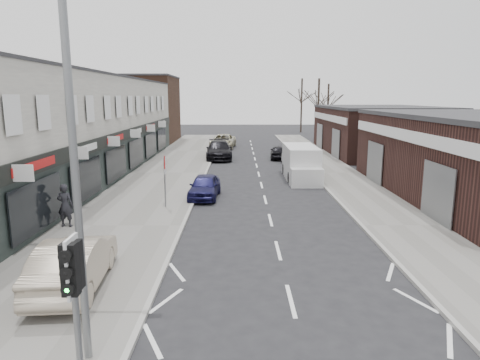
{
  "coord_description": "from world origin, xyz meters",
  "views": [
    {
      "loc": [
        -1.45,
        -9.12,
        5.62
      ],
      "look_at": [
        -1.42,
        6.39,
        2.6
      ],
      "focal_mm": 32.0,
      "sensor_mm": 36.0,
      "label": 1
    }
  ],
  "objects_px": {
    "sedan_on_pavement": "(74,262)",
    "parked_car_left_a": "(205,186)",
    "parked_car_right_b": "(279,152)",
    "parked_car_left_c": "(223,141)",
    "parked_car_right_a": "(296,158)",
    "pedestrian": "(65,205)",
    "parked_car_left_b": "(219,150)",
    "white_van": "(301,164)",
    "street_lamp": "(82,149)",
    "warning_sign": "(165,166)",
    "traffic_light": "(73,281)"
  },
  "relations": [
    {
      "from": "warning_sign",
      "to": "parked_car_left_b",
      "type": "height_order",
      "value": "warning_sign"
    },
    {
      "from": "sedan_on_pavement",
      "to": "parked_car_right_a",
      "type": "distance_m",
      "value": 24.65
    },
    {
      "from": "traffic_light",
      "to": "parked_car_left_b",
      "type": "relative_size",
      "value": 0.55
    },
    {
      "from": "parked_car_left_c",
      "to": "sedan_on_pavement",
      "type": "bearing_deg",
      "value": -89.77
    },
    {
      "from": "street_lamp",
      "to": "parked_car_right_a",
      "type": "height_order",
      "value": "street_lamp"
    },
    {
      "from": "sedan_on_pavement",
      "to": "warning_sign",
      "type": "bearing_deg",
      "value": -101.64
    },
    {
      "from": "traffic_light",
      "to": "parked_car_left_a",
      "type": "xyz_separation_m",
      "value": [
        1.0,
        16.51,
        -1.75
      ]
    },
    {
      "from": "traffic_light",
      "to": "parked_car_right_a",
      "type": "height_order",
      "value": "traffic_light"
    },
    {
      "from": "traffic_light",
      "to": "pedestrian",
      "type": "relative_size",
      "value": 1.65
    },
    {
      "from": "traffic_light",
      "to": "white_van",
      "type": "relative_size",
      "value": 0.53
    },
    {
      "from": "sedan_on_pavement",
      "to": "parked_car_left_b",
      "type": "bearing_deg",
      "value": -101.05
    },
    {
      "from": "street_lamp",
      "to": "parked_car_left_b",
      "type": "xyz_separation_m",
      "value": [
        1.23,
        30.68,
        -3.8
      ]
    },
    {
      "from": "parked_car_left_c",
      "to": "parked_car_right_b",
      "type": "relative_size",
      "value": 1.46
    },
    {
      "from": "parked_car_left_a",
      "to": "pedestrian",
      "type": "bearing_deg",
      "value": -129.53
    },
    {
      "from": "warning_sign",
      "to": "parked_car_right_a",
      "type": "bearing_deg",
      "value": 58.27
    },
    {
      "from": "traffic_light",
      "to": "sedan_on_pavement",
      "type": "distance_m",
      "value": 5.3
    },
    {
      "from": "parked_car_left_c",
      "to": "parked_car_right_a",
      "type": "bearing_deg",
      "value": -58.84
    },
    {
      "from": "street_lamp",
      "to": "parked_car_left_b",
      "type": "bearing_deg",
      "value": 87.71
    },
    {
      "from": "white_van",
      "to": "parked_car_left_a",
      "type": "distance_m",
      "value": 8.38
    },
    {
      "from": "white_van",
      "to": "parked_car_right_a",
      "type": "relative_size",
      "value": 1.32
    },
    {
      "from": "parked_car_right_a",
      "to": "parked_car_right_b",
      "type": "xyz_separation_m",
      "value": [
        -0.96,
        4.5,
        -0.1
      ]
    },
    {
      "from": "street_lamp",
      "to": "warning_sign",
      "type": "bearing_deg",
      "value": 92.84
    },
    {
      "from": "parked_car_right_a",
      "to": "pedestrian",
      "type": "bearing_deg",
      "value": 49.26
    },
    {
      "from": "street_lamp",
      "to": "parked_car_right_a",
      "type": "distance_m",
      "value": 27.63
    },
    {
      "from": "parked_car_left_c",
      "to": "parked_car_right_a",
      "type": "distance_m",
      "value": 14.58
    },
    {
      "from": "pedestrian",
      "to": "parked_car_left_c",
      "type": "bearing_deg",
      "value": -95.85
    },
    {
      "from": "sedan_on_pavement",
      "to": "white_van",
      "type": "bearing_deg",
      "value": -122.41
    },
    {
      "from": "street_lamp",
      "to": "pedestrian",
      "type": "height_order",
      "value": "street_lamp"
    },
    {
      "from": "street_lamp",
      "to": "white_van",
      "type": "bearing_deg",
      "value": 70.61
    },
    {
      "from": "pedestrian",
      "to": "parked_car_left_b",
      "type": "distance_m",
      "value": 21.98
    },
    {
      "from": "sedan_on_pavement",
      "to": "pedestrian",
      "type": "xyz_separation_m",
      "value": [
        -2.63,
        5.94,
        0.19
      ]
    },
    {
      "from": "warning_sign",
      "to": "parked_car_left_a",
      "type": "xyz_separation_m",
      "value": [
        1.76,
        2.49,
        -1.54
      ]
    },
    {
      "from": "warning_sign",
      "to": "white_van",
      "type": "distance_m",
      "value": 11.42
    },
    {
      "from": "parked_car_left_c",
      "to": "parked_car_right_a",
      "type": "height_order",
      "value": "parked_car_left_c"
    },
    {
      "from": "street_lamp",
      "to": "parked_car_left_a",
      "type": "xyz_separation_m",
      "value": [
        1.13,
        15.29,
        -3.96
      ]
    },
    {
      "from": "sedan_on_pavement",
      "to": "street_lamp",
      "type": "bearing_deg",
      "value": 111.89
    },
    {
      "from": "parked_car_left_a",
      "to": "parked_car_left_c",
      "type": "bearing_deg",
      "value": 93.31
    },
    {
      "from": "traffic_light",
      "to": "parked_car_left_a",
      "type": "bearing_deg",
      "value": 86.53
    },
    {
      "from": "sedan_on_pavement",
      "to": "parked_car_left_a",
      "type": "bearing_deg",
      "value": -108.49
    },
    {
      "from": "sedan_on_pavement",
      "to": "parked_car_right_b",
      "type": "height_order",
      "value": "sedan_on_pavement"
    },
    {
      "from": "sedan_on_pavement",
      "to": "parked_car_right_b",
      "type": "xyz_separation_m",
      "value": [
        8.48,
        27.26,
        -0.23
      ]
    },
    {
      "from": "warning_sign",
      "to": "sedan_on_pavement",
      "type": "bearing_deg",
      "value": -96.85
    },
    {
      "from": "white_van",
      "to": "sedan_on_pavement",
      "type": "distance_m",
      "value": 19.64
    },
    {
      "from": "street_lamp",
      "to": "parked_car_left_c",
      "type": "distance_m",
      "value": 39.56
    },
    {
      "from": "parked_car_left_a",
      "to": "parked_car_right_b",
      "type": "height_order",
      "value": "parked_car_left_a"
    },
    {
      "from": "parked_car_left_c",
      "to": "parked_car_right_b",
      "type": "xyz_separation_m",
      "value": [
        5.46,
        -8.6,
        -0.12
      ]
    },
    {
      "from": "warning_sign",
      "to": "parked_car_left_a",
      "type": "relative_size",
      "value": 0.7
    },
    {
      "from": "parked_car_right_b",
      "to": "parked_car_left_a",
      "type": "bearing_deg",
      "value": 74.23
    },
    {
      "from": "traffic_light",
      "to": "pedestrian",
      "type": "height_order",
      "value": "traffic_light"
    },
    {
      "from": "sedan_on_pavement",
      "to": "pedestrian",
      "type": "distance_m",
      "value": 6.5
    }
  ]
}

